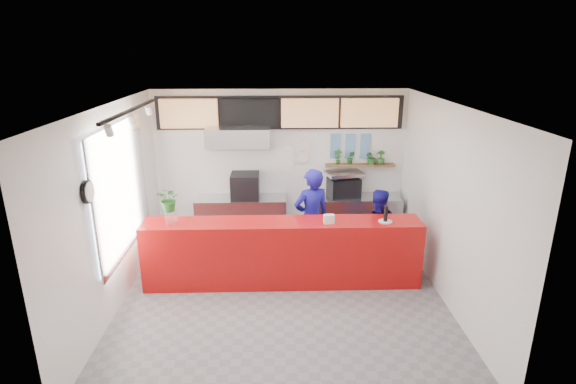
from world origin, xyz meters
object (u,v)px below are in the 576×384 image
(panini_oven, at_px, (245,186))
(pepper_mill, at_px, (386,214))
(staff_center, at_px, (311,219))
(service_counter, at_px, (282,253))
(staff_right, at_px, (376,230))
(espresso_machine, at_px, (344,188))

(panini_oven, height_order, pepper_mill, panini_oven)
(staff_center, bearing_deg, pepper_mill, 128.55)
(service_counter, height_order, staff_right, staff_right)
(staff_right, height_order, pepper_mill, staff_right)
(panini_oven, relative_size, staff_right, 0.37)
(espresso_machine, xyz_separation_m, pepper_mill, (0.39, -1.87, 0.15))
(panini_oven, bearing_deg, staff_center, -43.85)
(service_counter, relative_size, pepper_mill, 17.60)
(pepper_mill, bearing_deg, staff_center, 148.90)
(panini_oven, distance_m, espresso_machine, 1.96)
(panini_oven, bearing_deg, espresso_machine, 0.22)
(staff_right, bearing_deg, pepper_mill, 96.29)
(panini_oven, height_order, staff_right, staff_right)
(panini_oven, relative_size, pepper_mill, 2.14)
(staff_right, distance_m, pepper_mill, 0.74)
(panini_oven, relative_size, staff_center, 0.30)
(espresso_machine, relative_size, staff_right, 0.41)
(panini_oven, xyz_separation_m, pepper_mill, (2.35, -1.87, 0.10))
(panini_oven, height_order, staff_center, staff_center)
(service_counter, relative_size, staff_center, 2.49)
(panini_oven, xyz_separation_m, espresso_machine, (1.96, 0.00, -0.05))
(panini_oven, distance_m, staff_center, 1.72)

